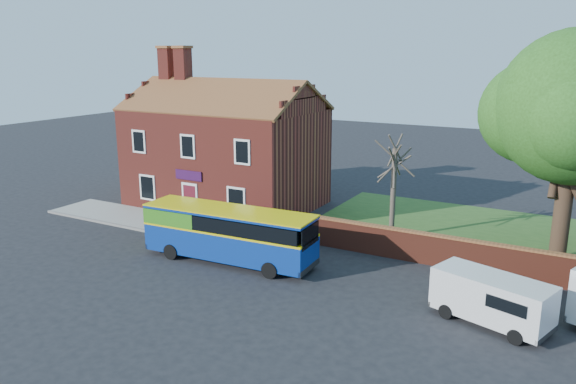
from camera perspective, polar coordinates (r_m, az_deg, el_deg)
The scene contains 9 objects.
ground at distance 26.40m, azimuth -8.09°, elevation -8.91°, with size 120.00×120.00×0.00m, color black.
pavement at distance 34.75m, azimuth -11.62°, elevation -3.27°, with size 18.00×3.50×0.12m, color gray.
kerb at distance 33.51m, azimuth -13.57°, elevation -4.01°, with size 18.00×0.15×0.14m, color slate.
grass_strip at distance 33.88m, azimuth 24.52°, elevation -4.82°, with size 26.00×12.00×0.04m, color #426B28.
shop_building at distance 38.37m, azimuth -6.32°, elevation 3.73°, with size 12.30×8.13×10.50m.
boundary_wall at distance 27.95m, azimuth 23.57°, elevation -6.89°, with size 22.00×0.38×1.60m.
bus at distance 28.23m, azimuth -6.50°, elevation -3.98°, with size 8.99×2.71×2.71m.
van_near at distance 23.23m, azimuth 20.03°, elevation -10.08°, with size 4.74×3.00×1.94m.
bare_tree at distance 31.55m, azimuth 10.66°, elevation 0.33°, with size 2.11×2.51×5.62m.
Camera 1 is at (14.90, -19.24, 10.26)m, focal length 35.00 mm.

